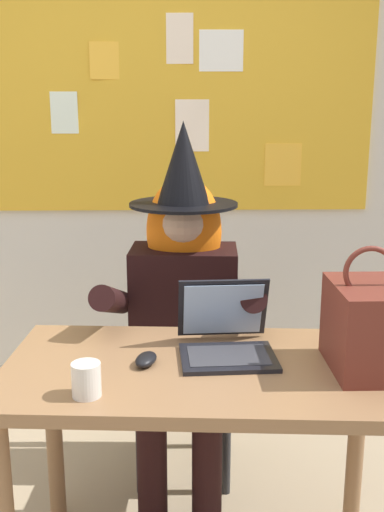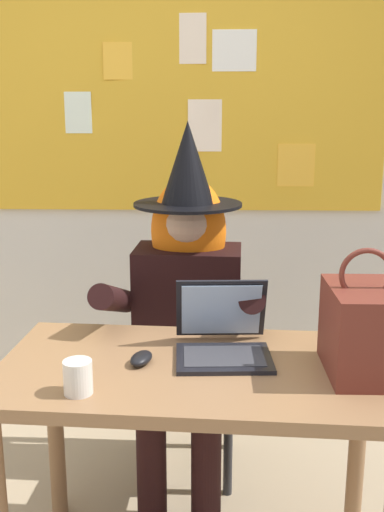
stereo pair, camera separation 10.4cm
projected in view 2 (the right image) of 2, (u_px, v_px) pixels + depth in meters
name	position (u px, v px, depth m)	size (l,w,h in m)	color
wall_back_bulletin	(164.00, 124.00, 3.33)	(6.15, 1.87, 2.81)	beige
desk_main	(197.00, 398.00, 1.87)	(1.25, 0.72, 0.74)	#8E6642
chair_at_desk	(189.00, 352.00, 2.57)	(0.44, 0.44, 0.89)	black
person_costumed	(187.00, 294.00, 2.38)	(0.62, 0.69, 1.46)	black
laptop	(223.00, 338.00, 1.92)	(0.31, 0.32, 0.23)	black
computer_mouse	(141.00, 358.00, 1.85)	(0.06, 0.10, 0.03)	black
handbag	(362.00, 329.00, 1.76)	(0.20, 0.30, 0.38)	maroon
coffee_mug	(78.00, 377.00, 1.65)	(0.08, 0.08, 0.10)	silver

